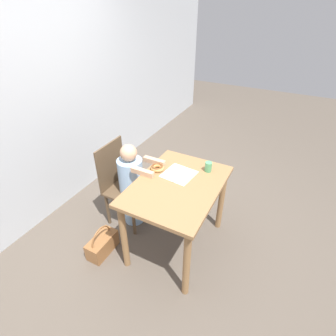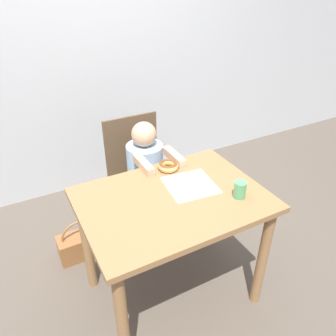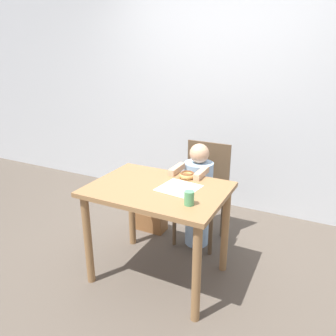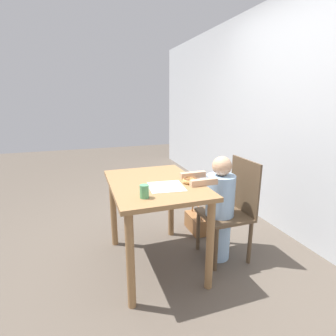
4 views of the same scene
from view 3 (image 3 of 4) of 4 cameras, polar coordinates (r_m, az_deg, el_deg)
The scene contains 9 objects.
ground_plane at distance 2.81m, azimuth -1.60°, elevation -18.04°, with size 12.00×12.00×0.00m, color brown.
wall_back at distance 3.68m, azimuth 9.87°, elevation 12.06°, with size 8.00×0.05×2.50m.
dining_table at distance 2.47m, azimuth -1.74°, elevation -6.15°, with size 1.01×0.73×0.77m.
chair at distance 3.09m, azimuth 6.07°, elevation -4.27°, with size 0.42×0.41×0.93m.
child_figure at distance 2.98m, azimuth 5.19°, elevation -4.89°, with size 0.27×0.47×0.97m.
donut at distance 2.59m, azimuth 3.38°, elevation -1.20°, with size 0.13×0.13×0.05m.
napkin at distance 2.40m, azimuth 1.90°, elevation -3.48°, with size 0.30×0.30×0.00m.
handbag at distance 3.38m, azimuth -3.20°, elevation -8.97°, with size 0.33×0.16×0.32m.
cup at distance 2.14m, azimuth 3.70°, elevation -5.25°, with size 0.07×0.07×0.10m.
Camera 3 is at (1.07, -1.95, 1.72)m, focal length 35.00 mm.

